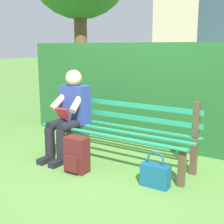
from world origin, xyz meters
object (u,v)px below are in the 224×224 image
park_bench (120,130)px  handbag (155,174)px  person_seated (70,112)px  backpack (77,155)px

park_bench → handbag: (-0.72, 0.43, -0.29)m
person_seated → park_bench: bearing=-165.2°
park_bench → backpack: (0.25, 0.57, -0.22)m
park_bench → backpack: 0.66m
park_bench → backpack: size_ratio=4.79×
handbag → backpack: bearing=8.5°
person_seated → handbag: (-1.39, 0.25, -0.48)m
backpack → handbag: bearing=-171.5°
handbag → park_bench: bearing=-31.1°
person_seated → handbag: person_seated is taller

